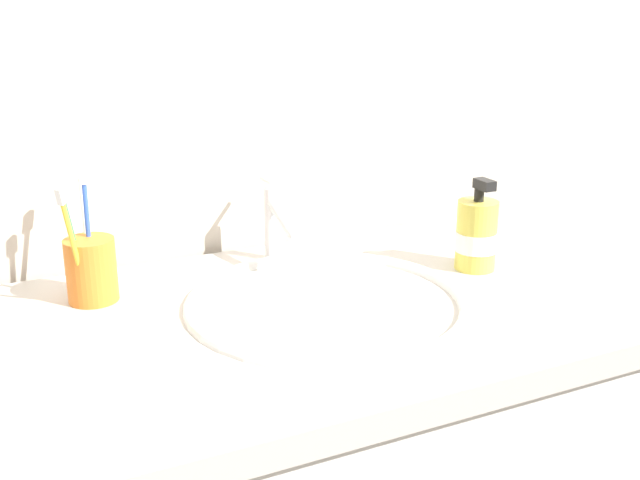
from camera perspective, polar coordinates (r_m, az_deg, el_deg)
tiled_wall_back at (r=1.32m, az=-7.04°, el=12.68°), size 2.23×0.04×2.40m
sink_basin at (r=1.13m, az=0.66°, el=-6.77°), size 0.42×0.42×0.12m
faucet at (r=1.26m, az=-3.40°, el=1.42°), size 0.02×0.14×0.14m
toothbrush_cup at (r=1.16m, az=-16.76°, el=-2.17°), size 0.07×0.07×0.09m
toothbrush_yellow at (r=1.10m, az=-18.09°, el=0.05°), size 0.04×0.05×0.18m
toothbrush_white at (r=1.17m, az=-17.21°, el=1.43°), size 0.01×0.06×0.19m
toothbrush_green at (r=1.14m, az=-18.17°, el=0.77°), size 0.04×0.01×0.19m
toothbrush_blue at (r=1.15m, az=-17.02°, el=1.17°), size 0.01×0.03×0.19m
soap_dispenser at (r=1.26m, az=11.64°, el=0.35°), size 0.07×0.07×0.15m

